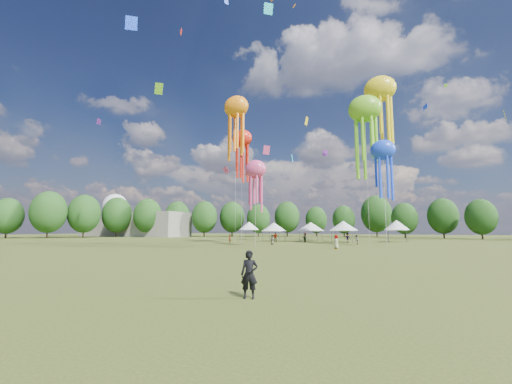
% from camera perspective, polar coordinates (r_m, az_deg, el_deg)
% --- Properties ---
extents(ground, '(300.00, 300.00, 0.00)m').
position_cam_1_polar(ground, '(18.07, -22.65, -14.22)').
color(ground, '#384416').
rests_on(ground, ground).
extents(observer_main, '(0.74, 0.59, 1.77)m').
position_cam_1_polar(observer_main, '(12.44, -1.19, -14.32)').
color(observer_main, black).
rests_on(observer_main, ground).
extents(spectator_near, '(0.97, 0.89, 1.60)m').
position_cam_1_polar(spectator_near, '(52.91, 2.88, -8.44)').
color(spectator_near, gray).
rests_on(spectator_near, ground).
extents(spectators_far, '(22.26, 24.83, 1.90)m').
position_cam_1_polar(spectators_far, '(59.89, 10.22, -8.05)').
color(spectators_far, gray).
rests_on(spectators_far, ground).
extents(festival_tents, '(37.55, 12.28, 4.32)m').
position_cam_1_polar(festival_tents, '(68.87, 9.75, -5.94)').
color(festival_tents, '#47474C').
rests_on(festival_tents, ground).
extents(show_kites, '(28.20, 22.91, 31.65)m').
position_cam_1_polar(show_kites, '(58.87, 13.43, 11.63)').
color(show_kites, red).
rests_on(show_kites, ground).
extents(small_kites, '(70.15, 55.07, 46.40)m').
position_cam_1_polar(small_kites, '(61.82, 8.76, 22.52)').
color(small_kites, red).
rests_on(small_kites, ground).
extents(treeline, '(201.57, 95.24, 13.43)m').
position_cam_1_polar(treeline, '(76.76, 11.85, -3.42)').
color(treeline, '#38281C').
rests_on(treeline, ground).
extents(hangar, '(40.00, 12.00, 8.00)m').
position_cam_1_polar(hangar, '(119.71, -20.78, -5.42)').
color(hangar, gray).
rests_on(hangar, ground).
extents(radome, '(9.00, 9.00, 16.00)m').
position_cam_1_polar(radome, '(135.67, -23.64, -2.84)').
color(radome, white).
rests_on(radome, ground).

